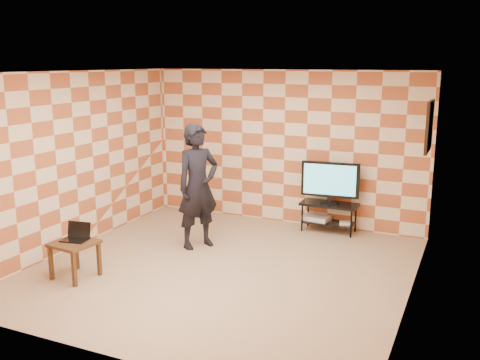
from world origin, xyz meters
The scene contains 14 objects.
floor centered at (0.00, 0.00, 0.00)m, with size 5.00×5.00×0.00m, color tan.
wall_back centered at (0.00, 2.50, 1.35)m, with size 5.00×0.02×2.70m, color beige.
wall_front centered at (0.00, -2.50, 1.35)m, with size 5.00×0.02×2.70m, color beige.
wall_left centered at (-2.50, 0.00, 1.35)m, with size 0.02×5.00×2.70m, color beige.
wall_right centered at (2.50, 0.00, 1.35)m, with size 0.02×5.00×2.70m, color beige.
ceiling centered at (0.00, 0.00, 2.70)m, with size 5.00×5.00×0.02m, color white.
wall_art centered at (2.47, 1.55, 1.95)m, with size 0.04×0.72×0.72m.
tv_stand centered at (0.91, 2.25, 0.36)m, with size 0.95×0.43×0.50m.
tv centered at (0.91, 2.24, 0.89)m, with size 0.97×0.21×0.70m.
dvd_player centered at (0.69, 2.28, 0.21)m, with size 0.45×0.32×0.07m, color silver.
game_console centered at (1.21, 2.21, 0.20)m, with size 0.20×0.15×0.05m, color silver.
side_table centered at (-1.65, -1.09, 0.41)m, with size 0.58×0.58×0.50m.
laptop centered at (-1.69, -0.99, 0.55)m, with size 0.37×0.32×0.22m.
person centered at (-0.75, 0.69, 0.96)m, with size 0.70×0.46×1.92m, color black.
Camera 1 is at (3.12, -6.30, 2.83)m, focal length 40.00 mm.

